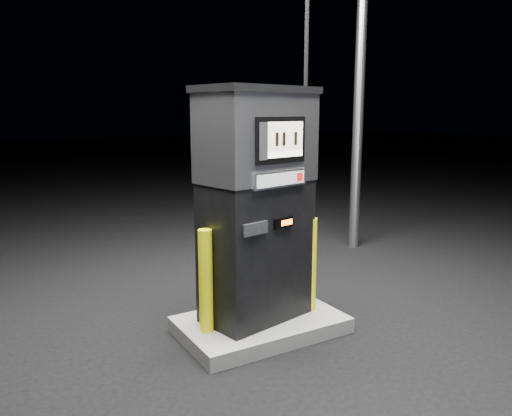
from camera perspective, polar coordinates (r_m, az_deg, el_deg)
ground at (r=5.19m, az=0.52°, el=-13.93°), size 80.00×80.00×0.00m
pump_island at (r=5.16m, az=0.52°, el=-13.18°), size 1.60×1.00×0.15m
fuel_dispenser at (r=4.83m, az=0.12°, el=0.56°), size 1.31×0.89×4.70m
bollard_left at (r=4.69m, az=-5.76°, el=-8.31°), size 0.14×0.14×0.98m
bollard_right at (r=5.19m, az=6.20°, el=-6.45°), size 0.14×0.14×0.97m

